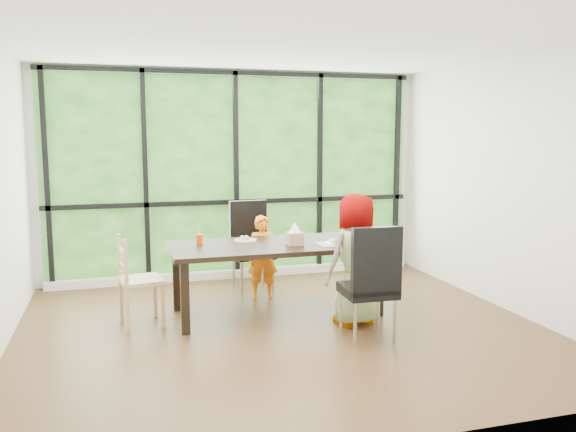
{
  "coord_description": "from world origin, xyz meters",
  "views": [
    {
      "loc": [
        -1.49,
        -5.31,
        1.89
      ],
      "look_at": [
        0.18,
        0.39,
        1.05
      ],
      "focal_mm": 36.57,
      "sensor_mm": 36.0,
      "label": 1
    }
  ],
  "objects_px": {
    "child_older": "(354,259)",
    "green_cup": "(366,238)",
    "chair_window_leather": "(253,247)",
    "dining_table": "(276,279)",
    "white_mug": "(364,234)",
    "plate_near": "(336,243)",
    "chair_end_beech": "(141,280)",
    "child_toddler": "(263,257)",
    "tissue_box": "(295,239)",
    "orange_cup": "(199,239)",
    "plate_far": "(245,240)",
    "chair_interior_leather": "(368,282)"
  },
  "relations": [
    {
      "from": "child_older",
      "to": "green_cup",
      "type": "height_order",
      "value": "child_older"
    },
    {
      "from": "chair_window_leather",
      "to": "green_cup",
      "type": "bearing_deg",
      "value": -56.89
    },
    {
      "from": "dining_table",
      "to": "white_mug",
      "type": "bearing_deg",
      "value": 3.11
    },
    {
      "from": "green_cup",
      "to": "white_mug",
      "type": "xyz_separation_m",
      "value": [
        0.14,
        0.36,
        -0.03
      ]
    },
    {
      "from": "plate_near",
      "to": "green_cup",
      "type": "relative_size",
      "value": 1.79
    },
    {
      "from": "dining_table",
      "to": "chair_end_beech",
      "type": "height_order",
      "value": "chair_end_beech"
    },
    {
      "from": "chair_end_beech",
      "to": "child_toddler",
      "type": "relative_size",
      "value": 0.93
    },
    {
      "from": "chair_window_leather",
      "to": "white_mug",
      "type": "height_order",
      "value": "chair_window_leather"
    },
    {
      "from": "plate_near",
      "to": "tissue_box",
      "type": "bearing_deg",
      "value": 172.0
    },
    {
      "from": "green_cup",
      "to": "tissue_box",
      "type": "height_order",
      "value": "green_cup"
    },
    {
      "from": "dining_table",
      "to": "child_toddler",
      "type": "distance_m",
      "value": 0.6
    },
    {
      "from": "orange_cup",
      "to": "chair_window_leather",
      "type": "bearing_deg",
      "value": 44.86
    },
    {
      "from": "dining_table",
      "to": "chair_window_leather",
      "type": "bearing_deg",
      "value": 92.42
    },
    {
      "from": "chair_end_beech",
      "to": "plate_far",
      "type": "bearing_deg",
      "value": -87.91
    },
    {
      "from": "orange_cup",
      "to": "tissue_box",
      "type": "relative_size",
      "value": 0.66
    },
    {
      "from": "chair_interior_leather",
      "to": "tissue_box",
      "type": "relative_size",
      "value": 7.02
    },
    {
      "from": "chair_interior_leather",
      "to": "child_toddler",
      "type": "bearing_deg",
      "value": -66.75
    },
    {
      "from": "tissue_box",
      "to": "child_toddler",
      "type": "bearing_deg",
      "value": 102.9
    },
    {
      "from": "dining_table",
      "to": "orange_cup",
      "type": "xyz_separation_m",
      "value": [
        -0.77,
        0.2,
        0.43
      ]
    },
    {
      "from": "dining_table",
      "to": "white_mug",
      "type": "xyz_separation_m",
      "value": [
        1.02,
        0.06,
        0.42
      ]
    },
    {
      "from": "dining_table",
      "to": "chair_window_leather",
      "type": "relative_size",
      "value": 2.03
    },
    {
      "from": "plate_far",
      "to": "chair_end_beech",
      "type": "bearing_deg",
      "value": -169.0
    },
    {
      "from": "tissue_box",
      "to": "plate_near",
      "type": "bearing_deg",
      "value": -8.0
    },
    {
      "from": "chair_window_leather",
      "to": "orange_cup",
      "type": "height_order",
      "value": "chair_window_leather"
    },
    {
      "from": "dining_table",
      "to": "tissue_box",
      "type": "height_order",
      "value": "tissue_box"
    },
    {
      "from": "plate_near",
      "to": "orange_cup",
      "type": "height_order",
      "value": "orange_cup"
    },
    {
      "from": "plate_far",
      "to": "orange_cup",
      "type": "height_order",
      "value": "orange_cup"
    },
    {
      "from": "child_older",
      "to": "plate_far",
      "type": "relative_size",
      "value": 5.31
    },
    {
      "from": "child_older",
      "to": "plate_far",
      "type": "bearing_deg",
      "value": -53.67
    },
    {
      "from": "dining_table",
      "to": "chair_interior_leather",
      "type": "height_order",
      "value": "chair_interior_leather"
    },
    {
      "from": "chair_window_leather",
      "to": "chair_end_beech",
      "type": "bearing_deg",
      "value": -149.55
    },
    {
      "from": "chair_interior_leather",
      "to": "green_cup",
      "type": "relative_size",
      "value": 7.91
    },
    {
      "from": "white_mug",
      "to": "tissue_box",
      "type": "xyz_separation_m",
      "value": [
        -0.86,
        -0.18,
        0.03
      ]
    },
    {
      "from": "dining_table",
      "to": "child_toddler",
      "type": "bearing_deg",
      "value": 90.0
    },
    {
      "from": "child_toddler",
      "to": "orange_cup",
      "type": "distance_m",
      "value": 0.92
    },
    {
      "from": "plate_near",
      "to": "orange_cup",
      "type": "distance_m",
      "value": 1.43
    },
    {
      "from": "chair_window_leather",
      "to": "dining_table",
      "type": "bearing_deg",
      "value": -91.27
    },
    {
      "from": "child_older",
      "to": "plate_near",
      "type": "xyz_separation_m",
      "value": [
        -0.05,
        0.36,
        0.1
      ]
    },
    {
      "from": "child_toddler",
      "to": "chair_interior_leather",
      "type": "bearing_deg",
      "value": -58.31
    },
    {
      "from": "chair_interior_leather",
      "to": "tissue_box",
      "type": "bearing_deg",
      "value": -60.55
    },
    {
      "from": "orange_cup",
      "to": "white_mug",
      "type": "xyz_separation_m",
      "value": [
        1.79,
        -0.14,
        -0.01
      ]
    },
    {
      "from": "child_toddler",
      "to": "child_older",
      "type": "bearing_deg",
      "value": -49.71
    },
    {
      "from": "chair_end_beech",
      "to": "orange_cup",
      "type": "distance_m",
      "value": 0.72
    },
    {
      "from": "chair_window_leather",
      "to": "child_older",
      "type": "bearing_deg",
      "value": -68.76
    },
    {
      "from": "white_mug",
      "to": "green_cup",
      "type": "bearing_deg",
      "value": -111.1
    },
    {
      "from": "dining_table",
      "to": "white_mug",
      "type": "height_order",
      "value": "white_mug"
    },
    {
      "from": "green_cup",
      "to": "plate_near",
      "type": "bearing_deg",
      "value": 158.52
    },
    {
      "from": "chair_end_beech",
      "to": "child_older",
      "type": "height_order",
      "value": "child_older"
    },
    {
      "from": "tissue_box",
      "to": "chair_end_beech",
      "type": "bearing_deg",
      "value": 174.49
    },
    {
      "from": "child_older",
      "to": "green_cup",
      "type": "xyz_separation_m",
      "value": [
        0.23,
        0.25,
        0.16
      ]
    }
  ]
}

